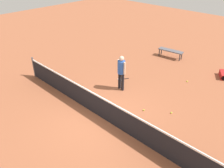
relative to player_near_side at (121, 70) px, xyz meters
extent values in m
plane|color=#9E5638|center=(-0.87, 2.14, -1.01)|extent=(40.00, 40.00, 0.00)
cylinder|color=#4C4C51|center=(4.13, 2.14, -0.47)|extent=(0.09, 0.09, 1.07)
cube|color=black|center=(-0.87, 2.14, -0.55)|extent=(10.00, 0.02, 0.91)
cube|color=white|center=(-0.87, 2.14, -0.07)|extent=(10.00, 0.04, 0.06)
cylinder|color=black|center=(0.11, -0.02, -0.58)|extent=(0.16, 0.16, 0.85)
cylinder|color=black|center=(-0.11, 0.02, -0.58)|extent=(0.16, 0.16, 0.85)
cylinder|color=#2D59B2|center=(0.00, 0.00, 0.15)|extent=(0.38, 0.38, 0.62)
cylinder|color=beige|center=(0.21, -0.03, 0.17)|extent=(0.10, 0.10, 0.58)
cylinder|color=beige|center=(-0.21, 0.03, 0.17)|extent=(0.10, 0.10, 0.58)
sphere|color=beige|center=(0.00, 0.00, 0.58)|extent=(0.26, 0.26, 0.23)
torus|color=white|center=(0.64, -0.70, -1.00)|extent=(0.44, 0.44, 0.02)
cylinder|color=silver|center=(0.64, -0.70, -1.00)|extent=(0.37, 0.37, 0.00)
cylinder|color=black|center=(0.48, -0.93, -0.99)|extent=(0.19, 0.25, 0.03)
sphere|color=#C6E033|center=(-2.75, 0.01, -0.98)|extent=(0.07, 0.07, 0.07)
sphere|color=#C6E033|center=(-1.83, 0.64, -0.98)|extent=(0.07, 0.07, 0.07)
sphere|color=#C6E033|center=(-1.96, -2.81, -0.98)|extent=(0.07, 0.07, 0.07)
cube|color=#595960|center=(0.32, -4.93, -0.56)|extent=(1.54, 0.57, 0.06)
cylinder|color=#333338|center=(-0.33, -5.16, -0.80)|extent=(0.07, 0.07, 0.42)
cylinder|color=#333338|center=(1.00, -5.00, -0.80)|extent=(0.07, 0.07, 0.42)
cylinder|color=#333338|center=(-0.36, -4.86, -0.80)|extent=(0.07, 0.07, 0.42)
cylinder|color=#333338|center=(0.97, -4.70, -0.80)|extent=(0.07, 0.07, 0.42)
cube|color=#B21E1E|center=(-3.05, -4.56, -0.87)|extent=(0.63, 0.84, 0.28)
cylinder|color=black|center=(-3.22, -4.26, -0.87)|extent=(0.28, 0.22, 0.27)
camera|label=1|loc=(-6.12, 7.02, 4.67)|focal=36.55mm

